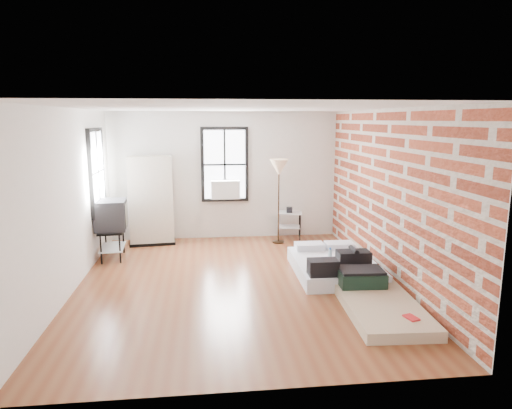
{
  "coord_description": "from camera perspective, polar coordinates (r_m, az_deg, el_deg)",
  "views": [
    {
      "loc": [
        -0.45,
        -7.05,
        2.63
      ],
      "look_at": [
        0.39,
        0.3,
        1.24
      ],
      "focal_mm": 32.0,
      "sensor_mm": 36.0,
      "label": 1
    }
  ],
  "objects": [
    {
      "name": "ground",
      "position": [
        7.53,
        -2.73,
        -9.83
      ],
      "size": [
        6.0,
        6.0,
        0.0
      ],
      "primitive_type": "plane",
      "color": "brown",
      "rests_on": "ground"
    },
    {
      "name": "room_shell",
      "position": [
        7.49,
        -1.26,
        3.77
      ],
      "size": [
        5.02,
        6.02,
        2.8
      ],
      "color": "silver",
      "rests_on": "ground"
    },
    {
      "name": "mattress_main",
      "position": [
        8.02,
        9.78,
        -7.48
      ],
      "size": [
        1.37,
        1.84,
        0.58
      ],
      "rotation": [
        0.0,
        0.0,
        -0.02
      ],
      "color": "white",
      "rests_on": "ground"
    },
    {
      "name": "mattress_bare",
      "position": [
        6.8,
        14.81,
        -11.4
      ],
      "size": [
        1.07,
        1.91,
        0.4
      ],
      "rotation": [
        0.0,
        0.0,
        -0.05
      ],
      "color": "#C4B18E",
      "rests_on": "ground"
    },
    {
      "name": "wardrobe",
      "position": [
        9.91,
        -12.99,
        0.48
      ],
      "size": [
        1.0,
        0.64,
        1.87
      ],
      "rotation": [
        0.0,
        0.0,
        0.11
      ],
      "color": "black",
      "rests_on": "ground"
    },
    {
      "name": "side_table",
      "position": [
        10.17,
        4.18,
        -1.63
      ],
      "size": [
        0.6,
        0.51,
        0.7
      ],
      "rotation": [
        0.0,
        0.0,
        -0.16
      ],
      "color": "black",
      "rests_on": "ground"
    },
    {
      "name": "floor_lamp",
      "position": [
        9.63,
        2.88,
        4.18
      ],
      "size": [
        0.39,
        0.39,
        1.81
      ],
      "color": "black",
      "rests_on": "ground"
    },
    {
      "name": "tv_stand",
      "position": [
        9.04,
        -17.64,
        -1.47
      ],
      "size": [
        0.61,
        0.84,
        1.13
      ],
      "rotation": [
        0.0,
        0.0,
        0.07
      ],
      "color": "black",
      "rests_on": "ground"
    }
  ]
}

